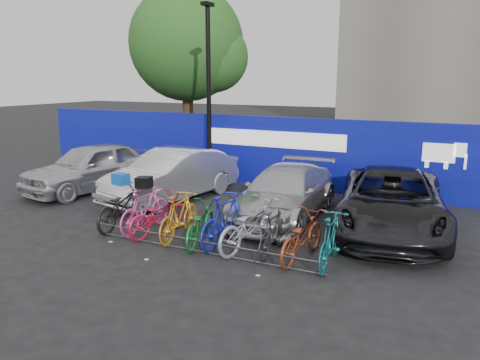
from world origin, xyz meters
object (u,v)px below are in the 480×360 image
Objects in this scene: bike_4 at (200,223)px; bike_7 at (273,232)px; car_2 at (285,193)px; bike_9 at (331,240)px; bike_2 at (159,215)px; car_3 at (391,202)px; tree at (191,46)px; bike_1 at (145,209)px; bike_3 at (179,216)px; lamppost at (209,90)px; bike_0 at (122,206)px; car_0 at (92,167)px; bike_8 at (302,236)px; bike_5 at (225,219)px; car_1 at (172,175)px; bike_6 at (250,225)px; bike_rack at (199,246)px.

bike_7 reaches higher than bike_4.
car_2 is 2.63× the size of bike_9.
car_3 is at bearing -139.27° from bike_2.
tree is 13.70m from bike_7.
bike_1 reaches higher than bike_3.
lamppost is 5.95m from bike_0.
tree is 11.65m from bike_0.
lamppost is at bearing 143.68° from car_2.
car_0 reaches higher than bike_8.
car_0 is at bearing -19.31° from bike_9.
car_3 is 4.66m from bike_4.
car_0 is 6.95m from bike_5.
bike_5 reaches higher than bike_0.
tree is 4.29× the size of bike_1.
car_1 is 2.85m from bike_0.
car_0 is 2.83× the size of bike_7.
bike_9 is (0.63, -0.06, 0.04)m from bike_8.
tree is 4.72× the size of bike_7.
bike_8 is at bearing -178.08° from bike_5.
bike_2 is 0.95× the size of bike_5.
bike_7 is (4.12, -0.06, -0.05)m from bike_0.
bike_0 is (-3.36, -2.57, -0.13)m from car_2.
bike_1 is (1.23, -5.29, -2.72)m from lamppost.
bike_6 is (2.83, 0.00, -0.00)m from bike_1.
car_0 is at bearing -36.85° from bike_4.
bike_4 reaches higher than bike_rack.
bike_8 is at bearing -6.89° from car_0.
car_0 is 7.52m from bike_6.
car_0 is 2.24× the size of bike_0.
car_0 is 1.00× the size of car_2.
tree reaches higher than bike_3.
bike_6 is 1.20m from bike_8.
bike_8 is at bearing -125.92° from car_3.
bike_2 is at bearing -72.46° from lamppost.
bike_rack is 3.00× the size of bike_2.
bike_2 is 3.57m from bike_8.
bike_6 reaches higher than bike_7.
car_3 is at bearing -162.80° from bike_0.
bike_2 is (0.45, -0.05, -0.06)m from bike_1.
bike_8 is (5.26, -5.34, -2.78)m from lamppost.
tree is at bearing -52.77° from bike_7.
car_1 reaches higher than bike_7.
tree is at bearing 135.18° from car_3.
car_0 reaches higher than car_3.
bike_8 reaches higher than bike_rack.
car_3 is at bearing -151.69° from bike_1.
bike_7 is at bearing 172.48° from bike_4.
car_3 reaches higher than bike_5.
bike_5 is at bearing 4.30° from bike_8.
car_2 is at bearing -133.39° from bike_1.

